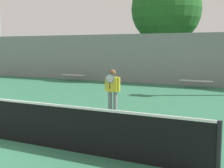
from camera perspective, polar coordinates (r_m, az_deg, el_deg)
tennis_player at (r=10.99m, az=0.09°, el=-0.77°), size 0.56×0.43×1.55m
bench_courtside_near at (r=21.63m, az=-7.10°, el=1.60°), size 1.82×0.40×0.44m
bench_courtside_far at (r=18.38m, az=15.15°, el=0.51°), size 1.88×0.40×0.44m
back_fence at (r=19.82m, az=8.65°, el=4.56°), size 31.66×0.06×3.17m
tree_dark_dense at (r=23.06m, az=9.88°, el=13.25°), size 4.98×4.98×7.48m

